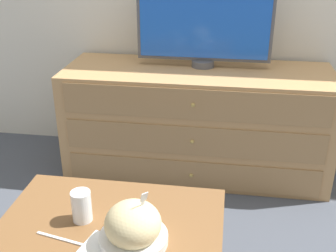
% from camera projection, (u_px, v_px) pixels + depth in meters
% --- Properties ---
extents(ground_plane, '(12.00, 12.00, 0.00)m').
position_uv_depth(ground_plane, '(217.00, 147.00, 3.08)').
color(ground_plane, '#474C56').
extents(dresser, '(1.63, 0.58, 0.68)m').
position_uv_depth(dresser, '(196.00, 121.00, 2.68)').
color(dresser, tan).
rests_on(dresser, ground_plane).
extents(tv, '(0.81, 0.14, 0.61)m').
position_uv_depth(tv, '(205.00, 15.00, 2.47)').
color(tv, '#515156').
rests_on(tv, dresser).
extents(coffee_table, '(0.81, 0.57, 0.48)m').
position_uv_depth(coffee_table, '(111.00, 241.00, 1.55)').
color(coffee_table, brown).
rests_on(coffee_table, ground_plane).
extents(takeout_bowl, '(0.23, 0.23, 0.20)m').
position_uv_depth(takeout_bowl, '(133.00, 227.00, 1.40)').
color(takeout_bowl, silver).
rests_on(takeout_bowl, coffee_table).
extents(drink_cup, '(0.07, 0.07, 0.12)m').
position_uv_depth(drink_cup, '(82.00, 208.00, 1.52)').
color(drink_cup, white).
rests_on(drink_cup, coffee_table).
extents(napkin, '(0.20, 0.20, 0.00)m').
position_uv_depth(napkin, '(104.00, 252.00, 1.38)').
color(napkin, white).
rests_on(napkin, coffee_table).
extents(knife, '(0.19, 0.05, 0.01)m').
position_uv_depth(knife, '(61.00, 239.00, 1.44)').
color(knife, white).
rests_on(knife, coffee_table).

